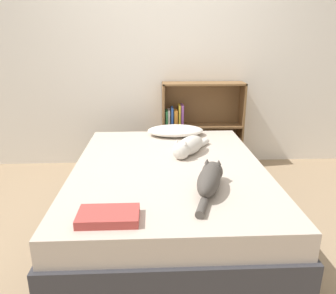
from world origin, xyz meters
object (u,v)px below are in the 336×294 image
object	(u,v)px
cat_light	(188,146)
bookshelf	(199,124)
bed	(169,195)
cat_dark	(210,179)
pillow	(175,131)

from	to	relation	value
cat_light	bookshelf	world-z (taller)	bookshelf
bed	cat_dark	bearing A→B (deg)	-61.42
bed	bookshelf	xyz separation A→B (m)	(0.42, 1.32, 0.25)
bookshelf	cat_dark	bearing A→B (deg)	-95.54
cat_light	cat_dark	size ratio (longest dim) A/B	0.84
bed	pillow	xyz separation A→B (m)	(0.11, 0.82, 0.31)
bed	pillow	world-z (taller)	pillow
bookshelf	cat_light	bearing A→B (deg)	-102.37
bed	pillow	bearing A→B (deg)	82.59
cat_dark	bed	bearing A→B (deg)	46.17
bed	cat_light	bearing A→B (deg)	53.35
cat_dark	bookshelf	bearing A→B (deg)	12.05
bed	cat_light	distance (m)	0.45
pillow	bookshelf	size ratio (longest dim) A/B	0.58
pillow	cat_light	distance (m)	0.59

